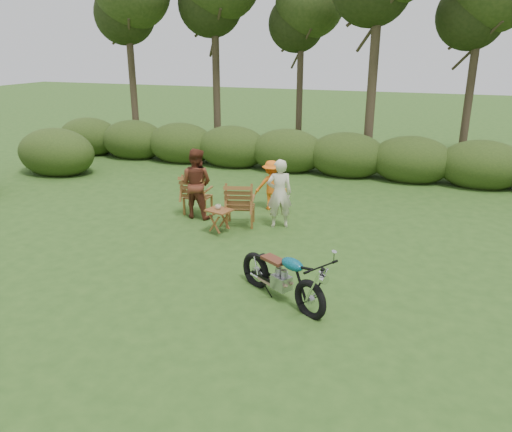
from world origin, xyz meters
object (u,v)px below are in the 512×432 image
(side_table, at_px, (219,221))
(adult_b, at_px, (197,217))
(child, at_px, (271,209))
(adult_a, at_px, (279,226))
(motorcycle, at_px, (281,299))
(cup, at_px, (218,207))
(lawn_chair_left, at_px, (198,213))
(lawn_chair_right, at_px, (241,225))

(side_table, bearing_deg, adult_b, 138.95)
(child, bearing_deg, adult_a, 87.94)
(motorcycle, xyz_separation_m, child, (-1.67, 4.52, 0.00))
(adult_a, relative_size, adult_b, 0.94)
(motorcycle, bearing_deg, adult_a, 139.53)
(cup, xyz_separation_m, child, (0.57, 2.04, -0.62))
(lawn_chair_left, bearing_deg, child, -154.96)
(lawn_chair_left, relative_size, side_table, 1.81)
(lawn_chair_right, height_order, lawn_chair_left, lawn_chair_right)
(lawn_chair_right, relative_size, lawn_chair_left, 1.04)
(motorcycle, relative_size, child, 1.49)
(motorcycle, bearing_deg, cup, 163.60)
(motorcycle, relative_size, adult_a, 1.18)
(side_table, distance_m, adult_b, 1.33)
(motorcycle, relative_size, lawn_chair_right, 1.78)
(cup, bearing_deg, child, 74.42)
(lawn_chair_right, xyz_separation_m, adult_b, (-1.22, 0.18, 0.00))
(adult_a, distance_m, adult_b, 2.11)
(motorcycle, height_order, adult_b, adult_b)
(motorcycle, relative_size, lawn_chair_left, 1.86)
(cup, xyz_separation_m, adult_a, (1.16, 0.85, -0.62))
(side_table, bearing_deg, lawn_chair_right, 70.41)
(motorcycle, distance_m, lawn_chair_left, 4.88)
(lawn_chair_left, xyz_separation_m, child, (1.63, 0.92, 0.00))
(adult_b, bearing_deg, child, -139.54)
(child, bearing_deg, motorcycle, 81.90)
(motorcycle, height_order, lawn_chair_left, motorcycle)
(motorcycle, xyz_separation_m, adult_b, (-3.19, 3.31, 0.00))
(child, bearing_deg, adult_b, 10.21)
(lawn_chair_left, distance_m, cup, 1.66)
(lawn_chair_right, height_order, cup, cup)
(lawn_chair_right, height_order, adult_b, adult_b)
(adult_a, distance_m, child, 1.33)
(lawn_chair_right, height_order, child, child)
(motorcycle, height_order, side_table, side_table)
(cup, bearing_deg, adult_a, 36.32)
(adult_b, bearing_deg, motorcycle, 135.78)
(cup, bearing_deg, lawn_chair_left, 133.51)
(adult_b, bearing_deg, cup, 140.69)
(lawn_chair_left, distance_m, side_table, 1.60)
(adult_b, bearing_deg, lawn_chair_right, 173.42)
(motorcycle, distance_m, adult_a, 3.50)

